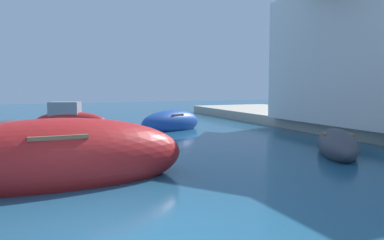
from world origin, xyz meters
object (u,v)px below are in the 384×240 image
(moored_boat_7, at_px, (8,137))
(moored_boat_1, at_px, (337,145))
(moored_boat_3, at_px, (56,160))
(moored_boat_0, at_px, (70,120))
(moored_boat_6, at_px, (171,123))

(moored_boat_7, bearing_deg, moored_boat_1, -97.34)
(moored_boat_7, bearing_deg, moored_boat_3, -145.11)
(moored_boat_1, relative_size, moored_boat_3, 0.60)
(moored_boat_3, relative_size, moored_boat_7, 1.46)
(moored_boat_0, xyz_separation_m, moored_boat_6, (4.29, -2.82, -0.04))
(moored_boat_1, xyz_separation_m, moored_boat_6, (-2.70, 7.78, 0.06))
(moored_boat_3, xyz_separation_m, moored_boat_7, (-1.27, 5.76, -0.18))
(moored_boat_3, xyz_separation_m, moored_boat_6, (5.51, 8.11, -0.17))
(moored_boat_0, height_order, moored_boat_6, moored_boat_0)
(moored_boat_6, distance_m, moored_boat_7, 7.18)
(moored_boat_1, bearing_deg, moored_boat_6, -125.48)
(moored_boat_0, xyz_separation_m, moored_boat_3, (-1.22, -10.93, 0.13))
(moored_boat_0, xyz_separation_m, moored_boat_1, (6.99, -10.60, -0.10))
(moored_boat_0, distance_m, moored_boat_7, 5.74)
(moored_boat_6, bearing_deg, moored_boat_7, -3.04)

